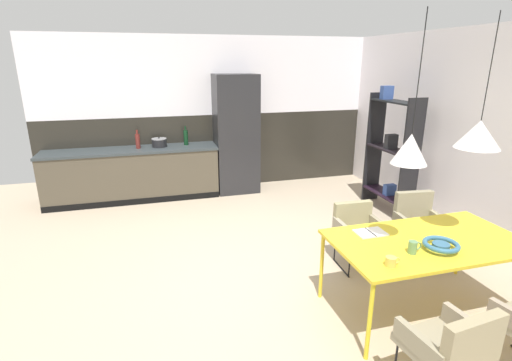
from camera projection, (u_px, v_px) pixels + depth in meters
ground_plane at (271, 283)px, 4.09m from camera, size 9.23×9.23×0.00m
back_wall_splashback_dark at (214, 151)px, 7.10m from camera, size 6.03×0.12×1.35m
back_wall_panel_upper at (212, 76)px, 6.69m from camera, size 6.03×0.12×1.35m
kitchen_counter at (133, 174)px, 6.47m from camera, size 2.84×0.63×0.88m
refrigerator_column at (236, 134)px, 6.75m from camera, size 0.74×0.60×2.07m
dining_table at (428, 244)px, 3.47m from camera, size 1.74×0.95×0.73m
armchair_facing_counter at (357, 227)px, 4.36m from camera, size 0.51×0.49×0.72m
armchair_near_window at (417, 219)px, 4.47m from camera, size 0.53×0.52×0.81m
armchair_head_of_table at (454, 345)px, 2.49m from camera, size 0.53×0.52×0.79m
fruit_bowl at (441, 245)px, 3.26m from camera, size 0.30×0.30×0.07m
open_book at (371, 233)px, 3.58m from camera, size 0.28×0.20×0.02m
mug_dark_espresso at (391, 262)px, 3.00m from camera, size 0.12×0.08×0.08m
mug_glass_clear at (413, 247)px, 3.20m from camera, size 0.12×0.07×0.11m
cooking_pot at (159, 143)px, 6.47m from camera, size 0.25×0.25×0.17m
bottle_vinegar_dark at (186, 137)px, 6.60m from camera, size 0.08×0.08×0.33m
bottle_wine_green at (138, 141)px, 6.34m from camera, size 0.07×0.07×0.31m
open_shelf_unit at (391, 150)px, 5.87m from camera, size 0.30×0.98×1.92m
pendant_lamp_over_table_near at (410, 149)px, 3.06m from camera, size 0.29×0.29×1.18m
pendant_lamp_over_table_far at (479, 134)px, 3.25m from camera, size 0.37×0.37×1.09m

